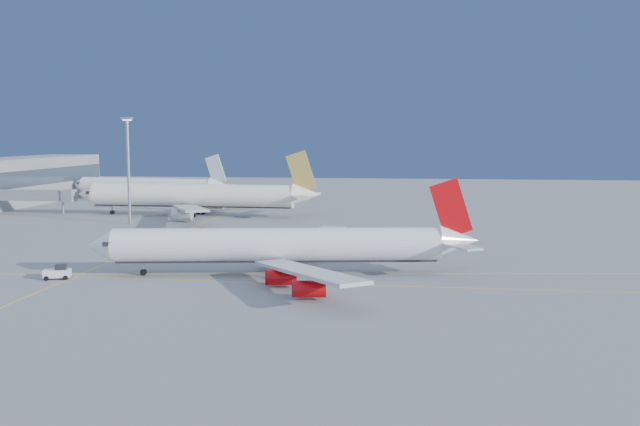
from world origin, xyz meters
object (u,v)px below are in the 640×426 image
Objects in this scene: airliner_virgin at (286,246)px; pushback_tug at (58,272)px; airliner_etihad at (197,196)px; airliner_third at (149,186)px; light_mast at (128,161)px.

airliner_virgin is 35.77m from pushback_tug.
airliner_etihad is 53.21m from airliner_third.
airliner_etihad is at bearing 107.20° from airliner_virgin.
airliner_etihad is at bearing 58.37° from light_mast.
airliner_third is at bearing 126.22° from airliner_etihad.
airliner_etihad is 15.71× the size of pushback_tug.
airliner_virgin is at bearing -52.16° from airliner_third.
airliner_virgin is 1.05× the size of airliner_third.
airliner_third is (-30.58, 43.54, -0.71)m from airliner_etihad.
airliner_virgin is 14.12× the size of pushback_tug.
airliner_etihad is 2.62× the size of light_mast.
airliner_virgin reaches higher than pushback_tug.
airliner_third is 66.30m from light_mast.
airliner_etihad reaches higher than airliner_third.
light_mast is at bearing 86.14° from pushback_tug.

